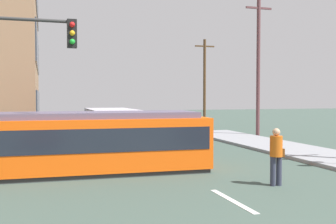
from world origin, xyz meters
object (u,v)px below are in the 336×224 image
(pedestrian_crossing, at_px, (276,153))
(parked_sedan_mid, at_px, (25,144))
(city_bus, at_px, (112,123))
(streetcar_tram, at_px, (100,141))
(utility_pole_mid, at_px, (258,65))
(traffic_light_mast, at_px, (16,64))
(utility_pole_far, at_px, (205,81))

(pedestrian_crossing, bearing_deg, parked_sedan_mid, 133.27)
(city_bus, distance_m, parked_sedan_mid, 6.92)
(streetcar_tram, height_order, utility_pole_mid, utility_pole_mid)
(traffic_light_mast, height_order, utility_pole_far, utility_pole_far)
(city_bus, height_order, utility_pole_mid, utility_pole_mid)
(parked_sedan_mid, relative_size, utility_pole_mid, 0.47)
(utility_pole_mid, height_order, utility_pole_far, utility_pole_mid)
(city_bus, height_order, pedestrian_crossing, city_bus)
(streetcar_tram, height_order, parked_sedan_mid, streetcar_tram)
(city_bus, bearing_deg, streetcar_tram, -101.80)
(city_bus, distance_m, pedestrian_crossing, 13.14)
(streetcar_tram, bearing_deg, city_bus, 78.20)
(streetcar_tram, bearing_deg, utility_pole_far, 58.71)
(streetcar_tram, height_order, city_bus, streetcar_tram)
(city_bus, bearing_deg, traffic_light_mast, -112.79)
(parked_sedan_mid, xyz_separation_m, utility_pole_far, (14.37, 15.48, 3.35))
(city_bus, bearing_deg, pedestrian_crossing, -78.24)
(traffic_light_mast, bearing_deg, utility_pole_far, 55.47)
(streetcar_tram, height_order, pedestrian_crossing, streetcar_tram)
(streetcar_tram, relative_size, utility_pole_mid, 0.84)
(traffic_light_mast, xyz_separation_m, utility_pole_far, (14.36, 20.88, 0.46))
(streetcar_tram, distance_m, city_bus, 9.42)
(utility_pole_mid, bearing_deg, parked_sedan_mid, -158.52)
(pedestrian_crossing, distance_m, utility_pole_mid, 15.24)
(pedestrian_crossing, relative_size, utility_pole_far, 0.22)
(parked_sedan_mid, bearing_deg, utility_pole_far, 47.13)
(streetcar_tram, xyz_separation_m, traffic_light_mast, (-2.55, -1.44, 2.45))
(traffic_light_mast, bearing_deg, utility_pole_mid, 37.92)
(parked_sedan_mid, distance_m, traffic_light_mast, 6.12)
(utility_pole_far, bearing_deg, traffic_light_mast, -124.53)
(utility_pole_mid, bearing_deg, utility_pole_far, 87.91)
(city_bus, xyz_separation_m, utility_pole_far, (9.89, 10.22, 2.91))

